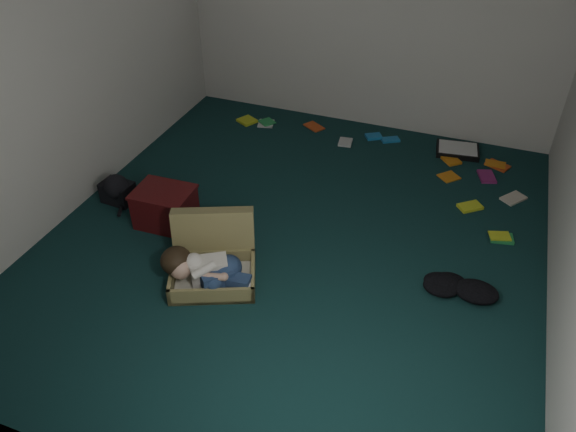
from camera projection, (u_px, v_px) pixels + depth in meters
The scene contains 11 objects.
floor at pixel (294, 239), 4.73m from camera, with size 4.50×4.50×0.00m, color #102F2E.
wall_back at pixel (373, 6), 5.63m from camera, with size 4.50×4.50×0.00m, color silver.
wall_front at pixel (104, 320), 2.26m from camera, with size 4.50×4.50×0.00m, color silver.
wall_left at pixel (63, 58), 4.51m from camera, with size 4.50×4.50×0.00m, color silver.
suitcase at pixel (213, 259), 4.32m from camera, with size 0.83×0.82×0.47m.
person at pixel (206, 269), 4.16m from camera, with size 0.71×0.38×0.29m.
maroon_bin at pixel (165, 207), 4.81m from camera, with size 0.50×0.40×0.34m.
backpack at pixel (118, 191), 5.11m from camera, with size 0.35×0.28×0.21m, color black, non-canonical shape.
clothing_pile at pixel (458, 289), 4.16m from camera, with size 0.40×0.33×0.13m, color black, non-canonical shape.
paper_tray at pixel (457, 150), 5.86m from camera, with size 0.47×0.38×0.06m.
book_scatter at pixel (406, 159), 5.75m from camera, with size 3.11×1.56×0.02m.
Camera 1 is at (1.25, -3.44, 3.00)m, focal length 35.00 mm.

